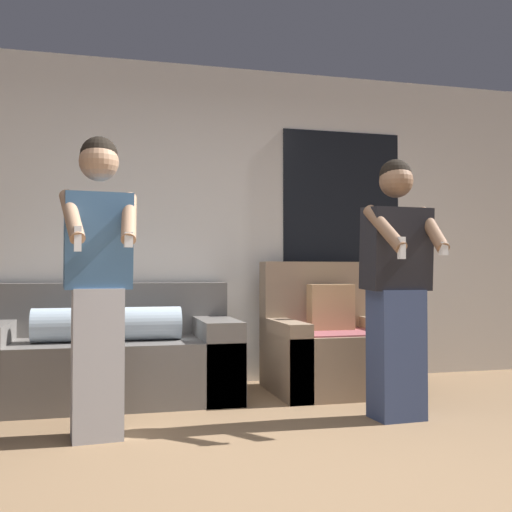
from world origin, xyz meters
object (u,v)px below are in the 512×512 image
Objects in this scene: couch at (108,357)px; person_right at (397,286)px; armchair at (331,347)px; person_left at (98,281)px.

couch is 2.14m from person_right.
couch is 1.13× the size of person_right.
couch is at bearing 149.59° from person_right.
person_left reaches higher than armchair.
person_right is at bearing -30.41° from couch.
couch is 1.73m from armchair.
armchair is 1.11m from person_right.
person_right is at bearing -86.27° from armchair.
person_right is (1.79, -1.05, 0.54)m from couch.
person_left is at bearing -93.20° from couch.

